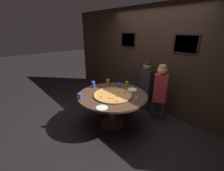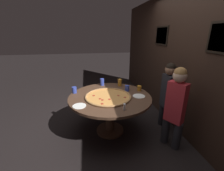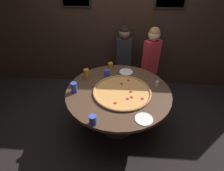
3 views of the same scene
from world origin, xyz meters
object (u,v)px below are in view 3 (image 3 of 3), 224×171
object	(u,v)px
white_plate_left_side	(144,119)
diner_far_right	(151,59)
drink_cup_far_right	(110,66)
condiment_shaker	(157,84)
drink_cup_far_left	(107,73)
drink_cup_centre_back	(74,87)
drink_cup_near_right	(86,74)
giant_pizza	(122,92)
white_plate_beside_cup	(126,72)
drink_cup_by_shaker	(93,120)
diner_side_left	(124,56)
dining_table	(118,98)

from	to	relation	value
white_plate_left_side	diner_far_right	distance (m)	1.49
drink_cup_far_right	condiment_shaker	xyz separation A→B (m)	(0.70, -0.48, -0.00)
drink_cup_far_left	drink_cup_centre_back	xyz separation A→B (m)	(-0.41, -0.44, 0.02)
drink_cup_near_right	condiment_shaker	world-z (taller)	drink_cup_near_right
giant_pizza	drink_cup_near_right	distance (m)	0.65
white_plate_beside_cup	drink_cup_near_right	bearing A→B (deg)	-160.80
drink_cup_centre_back	drink_cup_by_shaker	distance (m)	0.66
drink_cup_centre_back	drink_cup_by_shaker	bearing A→B (deg)	-58.41
condiment_shaker	diner_side_left	world-z (taller)	diner_side_left
drink_cup_far_left	diner_side_left	size ratio (longest dim) A/B	0.08
drink_cup_far_left	white_plate_left_side	distance (m)	1.04
dining_table	drink_cup_far_right	bearing A→B (deg)	104.54
drink_cup_centre_back	condiment_shaker	distance (m)	1.17
dining_table	drink_cup_near_right	xyz separation A→B (m)	(-0.50, 0.29, 0.22)
drink_cup_near_right	drink_cup_far_left	bearing A→B (deg)	14.33
giant_pizza	diner_far_right	bearing A→B (deg)	62.96
dining_table	diner_side_left	world-z (taller)	diner_side_left
drink_cup_by_shaker	white_plate_beside_cup	distance (m)	1.20
drink_cup_near_right	diner_far_right	xyz separation A→B (m)	(1.05, 0.65, -0.05)
condiment_shaker	drink_cup_far_left	bearing A→B (deg)	161.61
drink_cup_by_shaker	condiment_shaker	distance (m)	1.10
drink_cup_by_shaker	diner_far_right	xyz separation A→B (m)	(0.81, 1.57, -0.03)
drink_cup_centre_back	white_plate_left_side	xyz separation A→B (m)	(0.92, -0.46, -0.07)
drink_cup_near_right	drink_cup_by_shaker	distance (m)	0.96
condiment_shaker	diner_far_right	distance (m)	0.82
drink_cup_centre_back	drink_cup_by_shaker	world-z (taller)	drink_cup_centre_back
drink_cup_near_right	drink_cup_centre_back	size ratio (longest dim) A/B	1.01
drink_cup_centre_back	white_plate_left_side	world-z (taller)	drink_cup_centre_back
drink_cup_far_left	drink_cup_centre_back	bearing A→B (deg)	-132.66
diner_side_left	white_plate_beside_cup	bearing A→B (deg)	91.73
dining_table	condiment_shaker	size ratio (longest dim) A/B	15.17
diner_far_right	diner_side_left	size ratio (longest dim) A/B	1.03
drink_cup_far_right	white_plate_beside_cup	size ratio (longest dim) A/B	0.47
diner_far_right	drink_cup_far_left	bearing A→B (deg)	6.91
white_plate_left_side	diner_far_right	world-z (taller)	diner_far_right
drink_cup_far_right	condiment_shaker	size ratio (longest dim) A/B	1.05
drink_cup_near_right	drink_cup_centre_back	bearing A→B (deg)	-105.43
white_plate_beside_cup	condiment_shaker	size ratio (longest dim) A/B	2.24
dining_table	drink_cup_near_right	bearing A→B (deg)	149.73
giant_pizza	condiment_shaker	world-z (taller)	condiment_shaker
drink_cup_by_shaker	diner_far_right	bearing A→B (deg)	62.75
drink_cup_centre_back	white_plate_left_side	bearing A→B (deg)	-26.53
drink_cup_near_right	white_plate_beside_cup	distance (m)	0.65
white_plate_beside_cup	giant_pizza	bearing A→B (deg)	-95.79
drink_cup_far_right	diner_far_right	distance (m)	0.79
white_plate_beside_cup	white_plate_left_side	bearing A→B (deg)	-78.67
dining_table	drink_cup_far_left	bearing A→B (deg)	117.69
giant_pizza	drink_cup_far_left	xyz separation A→B (m)	(-0.25, 0.41, 0.04)
drink_cup_by_shaker	diner_far_right	size ratio (longest dim) A/B	0.09
white_plate_left_side	diner_side_left	world-z (taller)	diner_side_left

